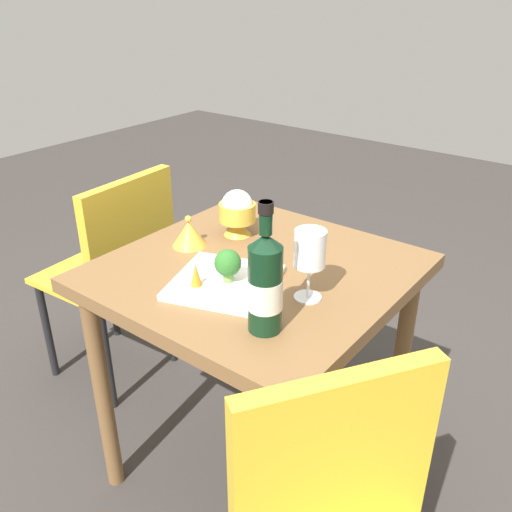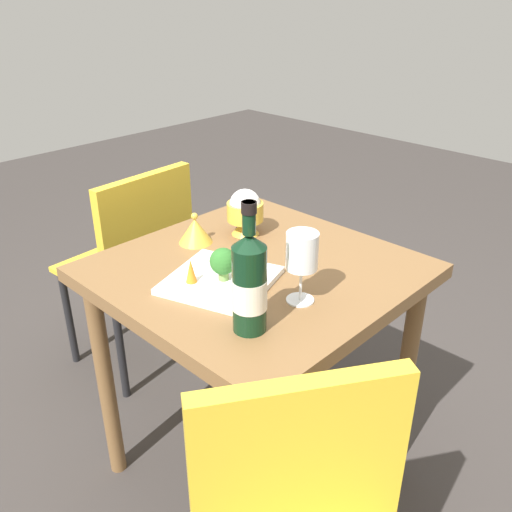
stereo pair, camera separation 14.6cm
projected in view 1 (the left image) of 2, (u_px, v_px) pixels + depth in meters
ground_plane at (256, 465)px, 1.81m from camera, size 8.00×8.00×0.00m
dining_table at (256, 300)px, 1.52m from camera, size 0.76×0.76×0.75m
chair_near_window at (119, 260)px, 1.99m from camera, size 0.43×0.43×0.85m
wine_bottle at (265, 283)px, 1.16m from camera, size 0.08×0.08×0.30m
wine_glass at (310, 250)px, 1.27m from camera, size 0.08×0.08×0.18m
rice_bowl at (237, 212)px, 1.63m from camera, size 0.11×0.11×0.14m
rice_bowl_lid at (189, 233)px, 1.58m from camera, size 0.10×0.10×0.09m
serving_plate at (226, 283)px, 1.38m from camera, size 0.32×0.32×0.02m
broccoli_floret at (228, 264)px, 1.35m from camera, size 0.07×0.07×0.09m
carrot_garnish_left at (196, 274)px, 1.34m from camera, size 0.03×0.03×0.06m
carrot_garnish_right at (256, 266)px, 1.38m from camera, size 0.03×0.03×0.05m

